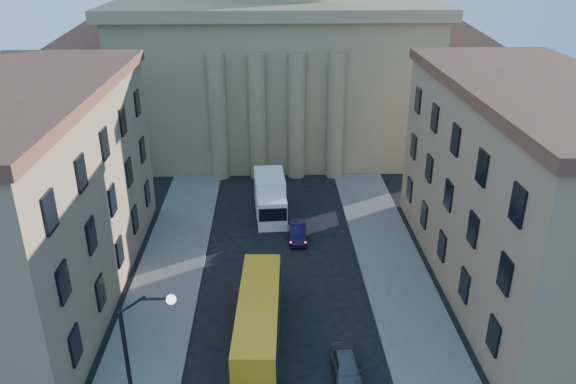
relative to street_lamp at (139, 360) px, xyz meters
name	(u,v)px	position (x,y,z in m)	size (l,w,h in m)	color
sidewalk_left	(155,320)	(-1.53, 10.00, -5.21)	(5.00, 60.00, 0.15)	#5E5B56
sidewalk_right	(411,315)	(15.47, 10.00, -5.21)	(5.00, 60.00, 0.15)	#5E5B56
church	(275,43)	(6.97, 47.47, 6.59)	(68.02, 28.76, 36.60)	#8C7B56
building_left	(27,196)	(-10.03, 14.00, 2.14)	(11.60, 26.60, 14.70)	#99795A
building_right	(530,188)	(23.97, 14.00, 2.14)	(11.60, 26.60, 14.70)	#99795A
street_lamp	(139,360)	(0.00, 0.00, 0.00)	(2.62, 0.44, 8.83)	black
car_right_far	(347,368)	(10.39, 4.39, -4.62)	(1.57, 3.89, 1.33)	#504F54
car_right_distant	(298,232)	(8.42, 20.88, -4.64)	(1.37, 3.92, 1.29)	black
city_bus	(259,318)	(5.34, 7.85, -3.66)	(2.95, 10.85, 3.03)	orange
box_truck	(270,198)	(6.16, 25.50, -3.57)	(2.97, 6.73, 3.62)	white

